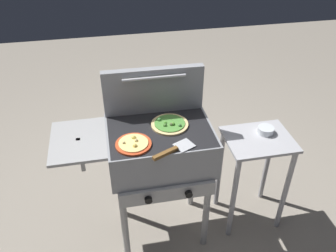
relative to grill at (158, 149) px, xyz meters
The scene contains 8 objects.
ground_plane 0.76m from the grill, 17.39° to the left, with size 8.00×8.00×0.00m, color gray.
grill is the anchor object (origin of this frame).
grill_lid_open 0.37m from the grill, 86.33° to the left, with size 0.63×0.08×0.30m.
pizza_veggie 0.18m from the grill, 24.83° to the left, with size 0.23×0.23×0.04m.
pizza_cheese 0.25m from the grill, 144.58° to the right, with size 0.21×0.21×0.03m.
spatula 0.26m from the grill, 75.96° to the right, with size 0.26×0.16×0.02m.
prep_table 0.71m from the grill, ahead, with size 0.44×0.36×0.74m.
topping_bowl_near 0.74m from the grill, ahead, with size 0.11×0.11×0.04m.
Camera 1 is at (-0.28, -1.67, 2.13)m, focal length 37.36 mm.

